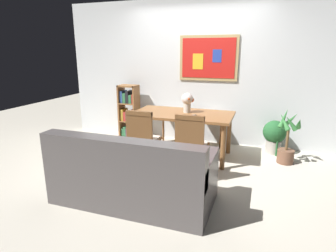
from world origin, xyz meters
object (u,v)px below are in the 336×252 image
dining_chair_far_right (214,115)px  potted_palm (287,143)px  dining_table (182,118)px  bookshelf (129,113)px  tv_remote (192,116)px  dining_chair_near_right (191,141)px  dining_chair_near_left (142,136)px  dining_chair_far_left (176,112)px  potted_ivy (274,135)px  flower_vase (187,101)px  leather_couch (131,177)px

dining_chair_far_right → potted_palm: dining_chair_far_right is taller
dining_table → bookshelf: (-1.27, 0.60, -0.13)m
bookshelf → tv_remote: bearing=-28.4°
dining_chair_near_right → dining_chair_near_left: size_ratio=1.00×
dining_chair_far_left → dining_table: bearing=-65.7°
dining_table → dining_chair_near_left: bearing=-114.3°
dining_chair_far_right → dining_table: bearing=-114.9°
dining_chair_far_right → potted_ivy: size_ratio=1.47×
flower_vase → dining_table: bearing=-130.4°
leather_couch → flower_vase: size_ratio=5.69×
dining_table → potted_ivy: 1.59m
dining_chair_far_left → leather_couch: (0.24, -2.44, -0.23)m
dining_chair_far_left → dining_chair_near_right: bearing=-66.0°
dining_chair_near_right → dining_chair_near_left: (-0.71, 0.02, 0.00)m
dining_chair_far_left → dining_chair_far_right: bearing=-0.8°
bookshelf → potted_palm: bookshelf is taller
bookshelf → potted_ivy: size_ratio=1.71×
dining_chair_far_right → dining_chair_near_left: 1.77m
potted_palm → dining_table: bearing=-172.6°
leather_couch → bookshelf: bearing=117.2°
tv_remote → dining_chair_near_left: bearing=-133.7°
dining_chair_near_right → dining_table: bearing=113.6°
dining_chair_near_right → potted_ivy: bearing=52.6°
dining_chair_near_left → potted_ivy: size_ratio=1.47×
leather_couch → bookshelf: size_ratio=1.70×
dining_chair_far_left → tv_remote: 1.20m
dining_table → tv_remote: size_ratio=10.50×
potted_ivy → potted_palm: potted_palm is taller
dining_chair_far_right → leather_couch: (-0.51, -2.43, -0.23)m
dining_chair_near_right → tv_remote: (-0.14, 0.61, 0.20)m
dining_chair_near_right → dining_chair_far_left: bearing=114.0°
dining_chair_near_right → potted_ivy: (1.08, 1.42, -0.22)m
bookshelf → potted_ivy: 2.72m
dining_chair_far_left → leather_couch: dining_chair_far_left is taller
potted_ivy → dining_chair_near_left: bearing=-142.1°
dining_chair_near_left → flower_vase: flower_vase is taller
dining_table → tv_remote: (0.21, -0.20, 0.10)m
dining_chair_far_right → tv_remote: dining_chair_far_right is taller
dining_chair_far_right → potted_ivy: bearing=-11.0°
bookshelf → flower_vase: size_ratio=3.33×
bookshelf → dining_chair_near_left: bearing=-56.7°
dining_chair_far_right → dining_chair_far_left: size_ratio=1.00×
leather_couch → potted_palm: bearing=46.3°
dining_chair_far_left → leather_couch: 2.46m
dining_table → dining_chair_far_right: size_ratio=1.75×
potted_palm → tv_remote: size_ratio=5.62×
dining_chair_near_left → potted_ivy: (1.80, 1.40, -0.22)m
potted_ivy → tv_remote: tv_remote is taller
dining_chair_far_left → flower_vase: flower_vase is taller
dining_table → leather_couch: size_ratio=0.89×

